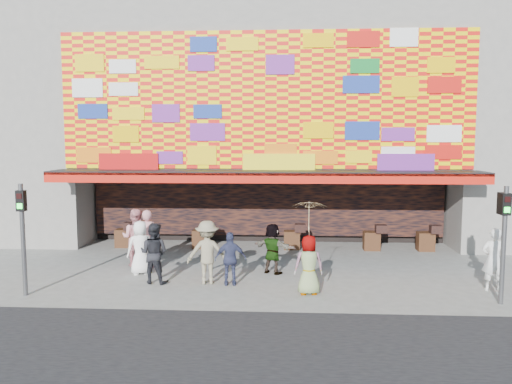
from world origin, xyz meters
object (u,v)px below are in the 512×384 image
ped_b (147,239)px  ped_i (135,237)px  ped_d (207,252)px  signal_left (22,227)px  ped_e (231,259)px  ped_f (273,248)px  ped_h (494,260)px  parasol (309,216)px  ped_a (141,248)px  signal_right (504,231)px  ped_c (154,253)px  ped_g (309,265)px

ped_b → ped_i: 0.46m
ped_d → signal_left: bearing=9.2°
ped_d → ped_e: bearing=159.9°
ped_f → ped_h: bearing=-164.1°
signal_left → parasol: 7.59m
ped_a → ped_d: ped_d is taller
ped_e → parasol: size_ratio=0.86×
signal_right → ped_d: size_ratio=1.64×
ped_a → parasol: bearing=134.5°
ped_a → ped_d: 2.38m
ped_i → ped_c: bearing=124.5°
signal_left → ped_e: bearing=12.8°
ped_a → ped_f: bearing=157.9°
ped_b → ped_h: ped_b is taller
ped_b → ped_d: bearing=140.4°
ped_d → ped_i: bearing=-42.4°
ped_c → parasol: (4.43, -0.83, 1.24)m
ped_e → ped_g: (2.18, -0.70, 0.03)m
ped_b → ped_i: size_ratio=1.00×
ped_b → ped_h: 10.38m
signal_left → ped_c: signal_left is taller
ped_g → parasol: (-0.00, -0.00, 1.32)m
ped_b → ped_f: size_ratio=1.20×
ped_i → ped_g: bearing=157.9°
ped_h → signal_left: bearing=9.3°
ped_c → ped_b: bearing=-57.9°
ped_a → parasol: size_ratio=0.93×
ped_c → ped_g: 4.51m
ped_a → parasol: (5.09, -1.74, 1.28)m
signal_left → parasol: bearing=3.9°
signal_right → ped_e: size_ratio=1.95×
ped_d → ped_i: size_ratio=0.97×
ped_e → ped_a: bearing=-26.1°
signal_left → ped_a: signal_left is taller
ped_d → ped_h: bearing=170.9°
ped_g → ped_h: size_ratio=0.92×
ped_e → parasol: parasol is taller
ped_b → ped_g: ped_b is taller
ped_i → ped_f: bearing=175.6°
signal_right → ped_a: signal_right is taller
ped_f → ped_h: ped_h is taller
ped_e → ped_g: 2.29m
signal_left → parasol: (7.57, 0.52, 0.26)m
ped_c → parasol: parasol is taller
signal_right → ped_g: 4.97m
ped_f → ped_d: bearing=62.1°
ped_g → ped_h: (5.07, 0.60, 0.07)m
signal_left → ped_e: size_ratio=1.95×
ped_a → ped_b: bearing=-114.9°
ped_a → ped_c: ped_c is taller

